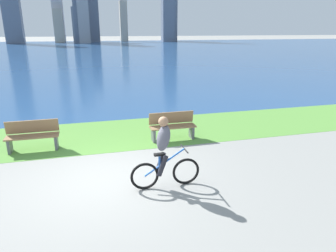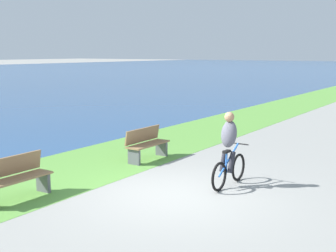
{
  "view_description": "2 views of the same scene",
  "coord_description": "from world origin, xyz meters",
  "views": [
    {
      "loc": [
        -0.31,
        -6.82,
        3.49
      ],
      "look_at": [
        1.6,
        0.41,
        1.09
      ],
      "focal_mm": 32.51,
      "sensor_mm": 36.0,
      "label": 1
    },
    {
      "loc": [
        -7.79,
        -5.07,
        2.99
      ],
      "look_at": [
        0.94,
        0.73,
        1.28
      ],
      "focal_mm": 48.6,
      "sensor_mm": 36.0,
      "label": 2
    }
  ],
  "objects": [
    {
      "name": "ground_plane",
      "position": [
        0.0,
        0.0,
        0.0
      ],
      "size": [
        300.0,
        300.0,
        0.0
      ],
      "primitive_type": "plane",
      "color": "gray"
    },
    {
      "name": "grass_strip_bayside",
      "position": [
        0.0,
        3.3,
        0.0
      ],
      "size": [
        120.0,
        3.33,
        0.01
      ],
      "primitive_type": "cube",
      "color": "#59933D",
      "rests_on": "ground"
    },
    {
      "name": "bay_water_surface",
      "position": [
        0.0,
        47.59,
        0.0
      ],
      "size": [
        300.0,
        85.27,
        0.0
      ],
      "primitive_type": "cube",
      "color": "navy",
      "rests_on": "ground"
    },
    {
      "name": "cyclist_lead",
      "position": [
        1.21,
        -0.72,
        0.84
      ],
      "size": [
        1.63,
        0.52,
        1.69
      ],
      "color": "black",
      "rests_on": "ground"
    },
    {
      "name": "bench_near_path",
      "position": [
        -2.04,
        2.47,
        0.45
      ],
      "size": [
        1.5,
        0.47,
        0.9
      ],
      "color": "olive",
      "rests_on": "ground"
    },
    {
      "name": "bench_far_along_path",
      "position": [
        2.25,
        2.32,
        0.45
      ],
      "size": [
        1.5,
        0.47,
        0.9
      ],
      "color": "olive",
      "rests_on": "ground"
    },
    {
      "name": "city_skyline_far_shore",
      "position": [
        2.6,
        80.69,
        8.86
      ],
      "size": [
        44.27,
        11.9,
        26.84
      ],
      "color": "slate",
      "rests_on": "ground"
    }
  ]
}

